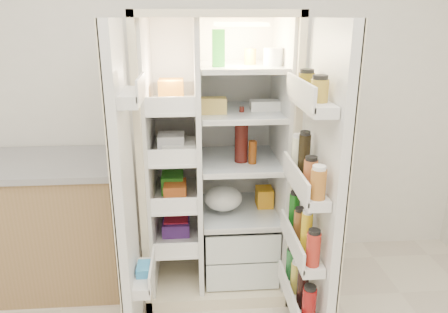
{
  "coord_description": "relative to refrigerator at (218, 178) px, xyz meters",
  "views": [
    {
      "loc": [
        -0.04,
        -0.98,
        1.77
      ],
      "look_at": [
        0.14,
        1.25,
        1.02
      ],
      "focal_mm": 34.0,
      "sensor_mm": 36.0,
      "label": 1
    }
  ],
  "objects": [
    {
      "name": "freezer_door",
      "position": [
        -0.51,
        -0.6,
        0.15
      ],
      "size": [
        0.15,
        0.4,
        1.72
      ],
      "color": "silver",
      "rests_on": "floor"
    },
    {
      "name": "kitchen_counter",
      "position": [
        -1.25,
        0.01,
        -0.3
      ],
      "size": [
        1.22,
        0.65,
        0.89
      ],
      "color": "olive",
      "rests_on": "floor"
    },
    {
      "name": "fridge_door",
      "position": [
        0.47,
        -0.69,
        0.13
      ],
      "size": [
        0.17,
        0.58,
        1.72
      ],
      "color": "silver",
      "rests_on": "floor"
    },
    {
      "name": "wall_back",
      "position": [
        -0.13,
        0.35,
        0.61
      ],
      "size": [
        4.0,
        0.02,
        2.7
      ],
      "primitive_type": "cube",
      "color": "silver",
      "rests_on": "floor"
    },
    {
      "name": "refrigerator",
      "position": [
        0.0,
        0.0,
        0.0
      ],
      "size": [
        0.92,
        0.7,
        1.8
      ],
      "color": "beige",
      "rests_on": "floor"
    }
  ]
}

